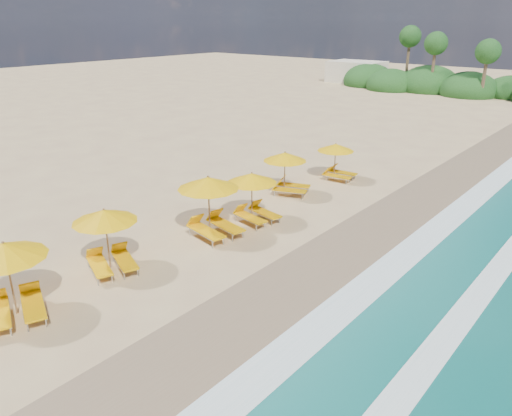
% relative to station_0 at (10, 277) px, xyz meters
% --- Properties ---
extents(ground, '(160.00, 160.00, 0.00)m').
position_rel_station_0_xyz_m(ground, '(1.74, 9.07, -1.35)').
color(ground, tan).
rests_on(ground, ground).
extents(wet_sand, '(4.00, 160.00, 0.01)m').
position_rel_station_0_xyz_m(wet_sand, '(5.74, 9.07, -1.34)').
color(wet_sand, '#836B4E').
rests_on(wet_sand, ground).
extents(surf_foam, '(4.00, 160.00, 0.01)m').
position_rel_station_0_xyz_m(surf_foam, '(8.44, 9.07, -1.32)').
color(surf_foam, white).
rests_on(surf_foam, ground).
extents(station_0, '(3.11, 3.07, 2.40)m').
position_rel_station_0_xyz_m(station_0, '(0.00, 0.00, 0.00)').
color(station_0, olive).
rests_on(station_0, ground).
extents(station_1, '(2.94, 2.90, 2.27)m').
position_rel_station_0_xyz_m(station_1, '(-0.32, 3.54, -0.07)').
color(station_1, olive).
rests_on(station_1, ground).
extents(station_2, '(3.02, 2.88, 2.52)m').
position_rel_station_0_xyz_m(station_2, '(0.37, 7.95, 0.07)').
color(station_2, olive).
rests_on(station_2, ground).
extents(station_3, '(2.64, 2.52, 2.20)m').
position_rel_station_0_xyz_m(station_3, '(0.71, 10.20, -0.11)').
color(station_3, olive).
rests_on(station_3, ground).
extents(station_4, '(2.84, 2.81, 2.19)m').
position_rel_station_0_xyz_m(station_4, '(-0.30, 14.02, -0.12)').
color(station_4, olive).
rests_on(station_4, ground).
extents(station_5, '(2.32, 2.18, 2.03)m').
position_rel_station_0_xyz_m(station_5, '(0.37, 17.69, -0.21)').
color(station_5, olive).
rests_on(station_5, ground).
extents(treeline, '(25.80, 8.80, 9.74)m').
position_rel_station_0_xyz_m(treeline, '(-8.19, 54.58, -0.35)').
color(treeline, '#163D14').
rests_on(treeline, ground).
extents(beach_building, '(7.00, 5.00, 2.80)m').
position_rel_station_0_xyz_m(beach_building, '(-20.26, 57.07, 0.05)').
color(beach_building, beige).
rests_on(beach_building, ground).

